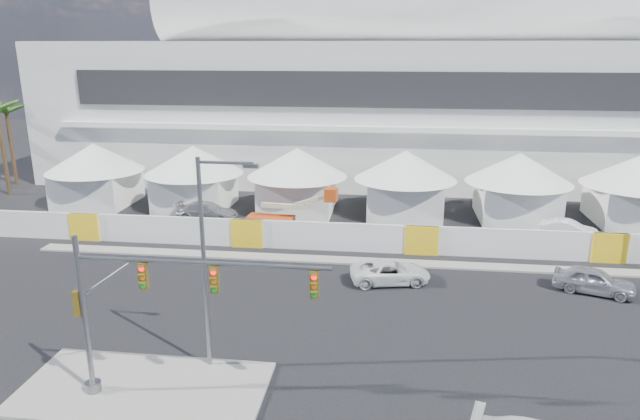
# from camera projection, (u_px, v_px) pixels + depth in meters

# --- Properties ---
(ground) EXTENTS (160.00, 160.00, 0.00)m
(ground) POSITION_uv_depth(u_px,v_px,m) (300.00, 361.00, 25.47)
(ground) COLOR black
(ground) RESTS_ON ground
(median_island) EXTENTS (10.00, 5.00, 0.15)m
(median_island) POSITION_uv_depth(u_px,v_px,m) (144.00, 388.00, 23.30)
(median_island) COLOR gray
(median_island) RESTS_ON ground
(stadium) EXTENTS (80.00, 24.80, 21.98)m
(stadium) POSITION_uv_depth(u_px,v_px,m) (439.00, 86.00, 61.41)
(stadium) COLOR silver
(stadium) RESTS_ON ground
(tent_row) EXTENTS (53.40, 8.40, 5.40)m
(tent_row) POSITION_uv_depth(u_px,v_px,m) (351.00, 176.00, 47.43)
(tent_row) COLOR white
(tent_row) RESTS_ON ground
(hoarding_fence) EXTENTS (70.00, 0.25, 2.00)m
(hoarding_fence) POSITION_uv_depth(u_px,v_px,m) (422.00, 240.00, 38.32)
(hoarding_fence) COLOR silver
(hoarding_fence) RESTS_ON ground
(palm_cluster) EXTENTS (10.60, 10.60, 8.55)m
(palm_cluster) POSITION_uv_depth(u_px,v_px,m) (9.00, 117.00, 55.67)
(palm_cluster) COLOR #47331E
(palm_cluster) RESTS_ON ground
(sedan_silver) EXTENTS (3.11, 4.67, 1.48)m
(sedan_silver) POSITION_uv_depth(u_px,v_px,m) (594.00, 281.00, 32.36)
(sedan_silver) COLOR #BBBBC0
(sedan_silver) RESTS_ON ground
(pickup_curb) EXTENTS (3.12, 5.07, 1.31)m
(pickup_curb) POSITION_uv_depth(u_px,v_px,m) (390.00, 272.00, 33.78)
(pickup_curb) COLOR white
(pickup_curb) RESTS_ON ground
(lot_car_a) EXTENTS (2.68, 4.29, 1.33)m
(lot_car_a) POSITION_uv_depth(u_px,v_px,m) (569.00, 229.00, 41.60)
(lot_car_a) COLOR white
(lot_car_a) RESTS_ON ground
(lot_car_c) EXTENTS (2.52, 5.22, 1.46)m
(lot_car_c) POSITION_uv_depth(u_px,v_px,m) (207.00, 211.00, 45.94)
(lot_car_c) COLOR #B0B1B5
(lot_car_c) RESTS_ON ground
(traffic_mast) EXTENTS (10.00, 0.64, 6.59)m
(traffic_mast) POSITION_uv_depth(u_px,v_px,m) (139.00, 309.00, 21.72)
(traffic_mast) COLOR gray
(traffic_mast) RESTS_ON median_island
(streetlight_median) EXTENTS (2.55, 0.26, 9.20)m
(streetlight_median) POSITION_uv_depth(u_px,v_px,m) (209.00, 251.00, 23.49)
(streetlight_median) COLOR slate
(streetlight_median) RESTS_ON median_island
(boom_lift) EXTENTS (7.02, 1.89, 3.53)m
(boom_lift) POSITION_uv_depth(u_px,v_px,m) (279.00, 218.00, 43.34)
(boom_lift) COLOR #C24312
(boom_lift) RESTS_ON ground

